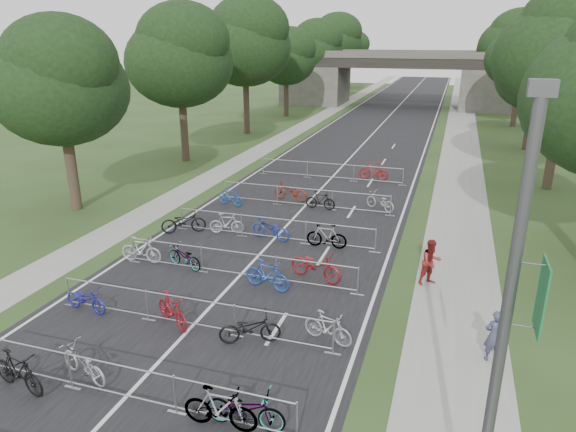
% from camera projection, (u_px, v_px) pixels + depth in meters
% --- Properties ---
extents(road, '(11.00, 140.00, 0.01)m').
position_uv_depth(road, '(383.00, 123.00, 54.66)').
color(road, black).
rests_on(road, ground).
extents(sidewalk_right, '(3.00, 140.00, 0.01)m').
position_uv_depth(sidewalk_right, '(461.00, 127.00, 52.33)').
color(sidewalk_right, gray).
rests_on(sidewalk_right, ground).
extents(sidewalk_left, '(2.00, 140.00, 0.01)m').
position_uv_depth(sidewalk_left, '(315.00, 120.00, 56.84)').
color(sidewalk_left, gray).
rests_on(sidewalk_left, ground).
extents(lane_markings, '(0.12, 140.00, 0.00)m').
position_uv_depth(lane_markings, '(383.00, 123.00, 54.66)').
color(lane_markings, silver).
rests_on(lane_markings, ground).
extents(overpass_bridge, '(31.00, 8.00, 7.05)m').
position_uv_depth(overpass_bridge, '(401.00, 79.00, 66.96)').
color(overpass_bridge, '#494541').
rests_on(overpass_bridge, ground).
extents(lamppost, '(0.61, 0.65, 8.21)m').
position_uv_depth(lamppost, '(503.00, 348.00, 7.72)').
color(lamppost, '#4C4C51').
rests_on(lamppost, ground).
extents(tree_left_0, '(6.72, 6.72, 10.25)m').
position_uv_depth(tree_left_0, '(60.00, 85.00, 25.23)').
color(tree_left_0, '#33261C').
rests_on(tree_left_0, ground).
extents(tree_left_1, '(7.56, 7.56, 11.53)m').
position_uv_depth(tree_left_1, '(180.00, 58.00, 35.74)').
color(tree_left_1, '#33261C').
rests_on(tree_left_1, ground).
extents(tree_right_1, '(8.18, 8.18, 12.47)m').
position_uv_depth(tree_right_1, '(572.00, 52.00, 28.42)').
color(tree_right_1, '#33261C').
rests_on(tree_right_1, ground).
extents(tree_left_2, '(8.40, 8.40, 12.81)m').
position_uv_depth(tree_left_2, '(246.00, 44.00, 46.25)').
color(tree_left_2, '#33261C').
rests_on(tree_left_2, ground).
extents(tree_right_2, '(6.16, 6.16, 9.39)m').
position_uv_depth(tree_right_2, '(538.00, 74.00, 39.84)').
color(tree_right_2, '#33261C').
rests_on(tree_right_2, ground).
extents(tree_left_3, '(6.72, 6.72, 10.25)m').
position_uv_depth(tree_left_3, '(287.00, 58.00, 57.56)').
color(tree_left_3, '#33261C').
rests_on(tree_left_3, ground).
extents(tree_right_3, '(7.17, 7.17, 10.93)m').
position_uv_depth(tree_right_3, '(524.00, 56.00, 50.29)').
color(tree_right_3, '#33261C').
rests_on(tree_right_3, ground).
extents(tree_left_4, '(7.56, 7.56, 11.53)m').
position_uv_depth(tree_left_4, '(315.00, 48.00, 68.07)').
color(tree_left_4, '#33261C').
rests_on(tree_left_4, ground).
extents(tree_right_4, '(8.18, 8.18, 12.47)m').
position_uv_depth(tree_right_4, '(514.00, 44.00, 60.74)').
color(tree_right_4, '#33261C').
rests_on(tree_right_4, ground).
extents(tree_left_5, '(8.40, 8.40, 12.81)m').
position_uv_depth(tree_left_5, '(335.00, 41.00, 78.57)').
color(tree_left_5, '#33261C').
rests_on(tree_left_5, ground).
extents(tree_right_5, '(6.16, 6.16, 9.39)m').
position_uv_depth(tree_right_5, '(505.00, 58.00, 72.16)').
color(tree_right_5, '#33261C').
rests_on(tree_right_5, ground).
extents(tree_left_6, '(6.72, 6.72, 10.25)m').
position_uv_depth(tree_left_6, '(350.00, 50.00, 89.88)').
color(tree_left_6, '#33261C').
rests_on(tree_left_6, ground).
extents(tree_right_6, '(7.17, 7.17, 10.93)m').
position_uv_depth(tree_right_6, '(500.00, 49.00, 82.62)').
color(tree_right_6, '#33261C').
rests_on(tree_right_6, ground).
extents(barrier_row_1, '(9.70, 0.08, 1.10)m').
position_uv_depth(barrier_row_1, '(121.00, 382.00, 12.82)').
color(barrier_row_1, '#A8ABB0').
rests_on(barrier_row_1, ground).
extents(barrier_row_2, '(9.70, 0.08, 1.10)m').
position_uv_depth(barrier_row_2, '(190.00, 313.00, 16.05)').
color(barrier_row_2, '#A8ABB0').
rests_on(barrier_row_2, ground).
extents(barrier_row_3, '(9.70, 0.08, 1.10)m').
position_uv_depth(barrier_row_3, '(238.00, 264.00, 19.46)').
color(barrier_row_3, '#A8ABB0').
rests_on(barrier_row_3, ground).
extents(barrier_row_4, '(9.70, 0.08, 1.10)m').
position_uv_depth(barrier_row_4, '(273.00, 229.00, 23.05)').
color(barrier_row_4, '#A8ABB0').
rests_on(barrier_row_4, ground).
extents(barrier_row_5, '(9.70, 0.08, 1.10)m').
position_uv_depth(barrier_row_5, '(304.00, 198.00, 27.54)').
color(barrier_row_5, '#A8ABB0').
rests_on(barrier_row_5, ground).
extents(barrier_row_6, '(9.70, 0.08, 1.10)m').
position_uv_depth(barrier_row_6, '(330.00, 171.00, 32.93)').
color(barrier_row_6, '#A8ABB0').
rests_on(barrier_row_6, ground).
extents(bike_4, '(1.95, 0.89, 1.13)m').
position_uv_depth(bike_4, '(18.00, 372.00, 13.19)').
color(bike_4, black).
rests_on(bike_4, ground).
extents(bike_5, '(1.95, 1.18, 0.97)m').
position_uv_depth(bike_5, '(83.00, 364.00, 13.65)').
color(bike_5, gray).
rests_on(bike_5, ground).
extents(bike_6, '(1.86, 0.60, 1.11)m').
position_uv_depth(bike_6, '(220.00, 409.00, 11.90)').
color(bike_6, '#A8ABB0').
rests_on(bike_6, ground).
extents(bike_7, '(2.00, 0.77, 1.03)m').
position_uv_depth(bike_7, '(245.00, 409.00, 11.95)').
color(bike_7, '#A8ABB0').
rests_on(bike_7, ground).
extents(bike_8, '(1.74, 0.79, 0.88)m').
position_uv_depth(bike_8, '(86.00, 299.00, 17.08)').
color(bike_8, '#1B1B94').
rests_on(bike_8, ground).
extents(bike_9, '(1.81, 1.38, 1.09)m').
position_uv_depth(bike_9, '(172.00, 310.00, 16.20)').
color(bike_9, maroon).
rests_on(bike_9, ground).
extents(bike_10, '(1.96, 1.34, 0.98)m').
position_uv_depth(bike_10, '(250.00, 328.00, 15.30)').
color(bike_10, black).
rests_on(bike_10, ground).
extents(bike_11, '(1.71, 0.92, 0.99)m').
position_uv_depth(bike_11, '(328.00, 328.00, 15.33)').
color(bike_11, '#9A9BA1').
rests_on(bike_11, ground).
extents(bike_12, '(1.81, 0.58, 1.08)m').
position_uv_depth(bike_12, '(141.00, 250.00, 20.79)').
color(bike_12, '#A5A5AD').
rests_on(bike_12, ground).
extents(bike_13, '(1.86, 1.16, 0.92)m').
position_uv_depth(bike_13, '(184.00, 257.00, 20.31)').
color(bike_13, '#A8ABB0').
rests_on(bike_13, ground).
extents(bike_14, '(1.93, 0.93, 1.12)m').
position_uv_depth(bike_14, '(267.00, 275.00, 18.56)').
color(bike_14, '#1C409E').
rests_on(bike_14, ground).
extents(bike_15, '(2.29, 1.36, 1.14)m').
position_uv_depth(bike_15, '(316.00, 266.00, 19.30)').
color(bike_15, maroon).
rests_on(bike_15, ground).
extents(bike_16, '(2.15, 1.64, 1.08)m').
position_uv_depth(bike_16, '(184.00, 222.00, 23.95)').
color(bike_16, black).
rests_on(bike_16, ground).
extents(bike_17, '(1.71, 0.81, 0.99)m').
position_uv_depth(bike_17, '(227.00, 224.00, 23.85)').
color(bike_17, '#A2A2A9').
rests_on(bike_17, ground).
extents(bike_18, '(2.06, 1.12, 1.03)m').
position_uv_depth(bike_18, '(270.00, 229.00, 23.14)').
color(bike_18, navy).
rests_on(bike_18, ground).
extents(bike_19, '(1.79, 0.51, 1.07)m').
position_uv_depth(bike_19, '(327.00, 236.00, 22.24)').
color(bike_19, '#A8ABB0').
rests_on(bike_19, ground).
extents(bike_20, '(1.70, 0.87, 0.99)m').
position_uv_depth(bike_20, '(230.00, 197.00, 27.86)').
color(bike_20, '#1C4A9D').
rests_on(bike_20, ground).
extents(bike_21, '(2.11, 1.01, 1.06)m').
position_uv_depth(bike_21, '(290.00, 192.00, 28.67)').
color(bike_21, maroon).
rests_on(bike_21, ground).
extents(bike_22, '(1.64, 0.53, 0.97)m').
position_uv_depth(bike_22, '(320.00, 200.00, 27.25)').
color(bike_22, black).
rests_on(bike_22, ground).
extents(bike_23, '(1.89, 1.50, 0.96)m').
position_uv_depth(bike_23, '(380.00, 201.00, 27.13)').
color(bike_23, '#A5A4AB').
rests_on(bike_23, ground).
extents(bike_27, '(1.90, 0.64, 1.13)m').
position_uv_depth(bike_27, '(374.00, 171.00, 32.91)').
color(bike_27, maroon).
rests_on(bike_27, ground).
extents(pedestrian_a, '(0.66, 0.54, 1.57)m').
position_uv_depth(pedestrian_a, '(494.00, 336.00, 14.36)').
color(pedestrian_a, '#34384F').
rests_on(pedestrian_a, ground).
extents(pedestrian_b, '(1.07, 1.04, 1.74)m').
position_uv_depth(pedestrian_b, '(431.00, 262.00, 18.84)').
color(pedestrian_b, maroon).
rests_on(pedestrian_b, ground).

